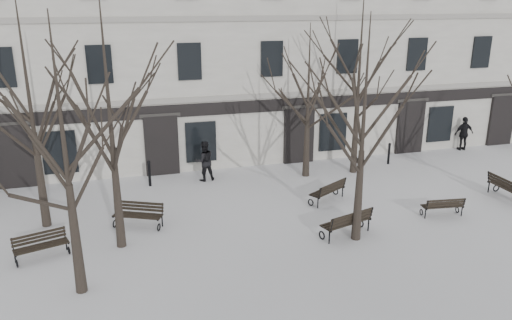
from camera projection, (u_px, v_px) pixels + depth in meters
name	position (u px, v px, depth m)	size (l,w,h in m)	color
ground	(283.00, 236.00, 17.98)	(100.00, 100.00, 0.00)	white
building	(212.00, 48.00, 28.16)	(40.40, 10.20, 11.40)	silver
tree_0	(62.00, 127.00, 13.07)	(5.55, 5.55, 7.93)	black
tree_1	(108.00, 94.00, 15.64)	(5.95, 5.95, 8.49)	black
tree_2	(365.00, 104.00, 16.30)	(5.45, 5.45, 7.79)	black
tree_4	(27.00, 83.00, 17.18)	(6.03, 6.03, 8.62)	black
tree_5	(309.00, 83.00, 22.79)	(5.02, 5.02, 7.17)	black
tree_6	(360.00, 59.00, 22.98)	(6.17, 6.17, 8.82)	black
bench_0	(41.00, 245.00, 16.34)	(1.78, 1.09, 0.85)	black
bench_1	(347.00, 222.00, 17.84)	(2.09, 1.26, 1.00)	black
bench_2	(443.00, 206.00, 19.50)	(1.67, 0.78, 0.81)	black
bench_3	(139.00, 214.00, 18.61)	(1.91, 1.37, 0.92)	black
bench_4	(329.00, 190.00, 20.91)	(1.89, 1.47, 0.92)	black
bench_5	(508.00, 188.00, 21.05)	(0.75, 2.02, 1.01)	black
bollard_a	(149.00, 172.00, 22.63)	(0.16, 0.16, 1.22)	black
bollard_b	(389.00, 153.00, 25.71)	(0.14, 0.14, 1.13)	black
pedestrian_b	(205.00, 180.00, 23.54)	(0.93, 0.72, 1.91)	black
pedestrian_c	(462.00, 150.00, 28.30)	(1.12, 0.47, 1.91)	black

